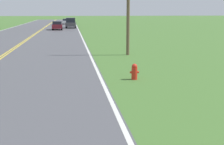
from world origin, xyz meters
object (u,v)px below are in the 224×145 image
Objects in this scene: car_dark_grey_suv_mid_far at (71,23)px; car_silver_sedan_receding at (66,21)px; car_maroon_hatchback_mid_near at (57,25)px; fire_hydrant at (134,71)px.

car_dark_grey_suv_mid_far is 17.77m from car_silver_sedan_receding.
car_dark_grey_suv_mid_far is (2.40, 5.37, 0.22)m from car_maroon_hatchback_mid_near.
car_dark_grey_suv_mid_far is at bearing 3.70° from car_silver_sedan_receding.
car_maroon_hatchback_mid_near is at bearing 97.31° from fire_hydrant.
fire_hydrant is 0.19× the size of car_maroon_hatchback_mid_near.
car_silver_sedan_receding is at bearing 93.54° from fire_hydrant.
fire_hydrant is 0.17× the size of car_dark_grey_suv_mid_far.
car_maroon_hatchback_mid_near is 0.96× the size of car_silver_sedan_receding.
car_maroon_hatchback_mid_near reaches higher than car_silver_sedan_receding.
car_maroon_hatchback_mid_near is 5.88m from car_dark_grey_suv_mid_far.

